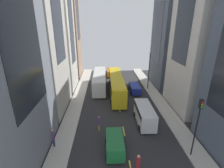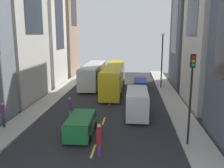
{
  "view_description": "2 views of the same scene",
  "coord_description": "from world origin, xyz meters",
  "views": [
    {
      "loc": [
        -2.39,
        -27.19,
        13.31
      ],
      "look_at": [
        -1.1,
        0.92,
        2.98
      ],
      "focal_mm": 26.48,
      "sensor_mm": 36.0,
      "label": 1
    },
    {
      "loc": [
        2.68,
        -30.53,
        7.98
      ],
      "look_at": [
        -0.12,
        1.2,
        1.43
      ],
      "focal_mm": 39.3,
      "sensor_mm": 36.0,
      "label": 2
    }
  ],
  "objects": [
    {
      "name": "ground_plane",
      "position": [
        0.0,
        0.0,
        0.0
      ],
      "size": [
        41.24,
        41.24,
        0.0
      ],
      "primitive_type": "plane",
      "color": "#28282B"
    },
    {
      "name": "sidewalk_west",
      "position": [
        -7.44,
        0.0,
        0.07
      ],
      "size": [
        2.35,
        44.0,
        0.15
      ],
      "primitive_type": "cube",
      "color": "#B2ADA3",
      "rests_on": "ground"
    },
    {
      "name": "sidewalk_east",
      "position": [
        7.44,
        0.0,
        0.07
      ],
      "size": [
        2.35,
        44.0,
        0.15
      ],
      "primitive_type": "cube",
      "color": "#B2ADA3",
      "rests_on": "ground"
    },
    {
      "name": "lane_stripe_1",
      "position": [
        0.0,
        -15.0,
        0.01
      ],
      "size": [
        0.16,
        2.0,
        0.01
      ],
      "primitive_type": "cube",
      "color": "yellow",
      "rests_on": "ground"
    },
    {
      "name": "lane_stripe_2",
      "position": [
        0.0,
        -9.0,
        0.01
      ],
      "size": [
        0.16,
        2.0,
        0.01
      ],
      "primitive_type": "cube",
      "color": "yellow",
      "rests_on": "ground"
    },
    {
      "name": "lane_stripe_3",
      "position": [
        0.0,
        -3.0,
        0.01
      ],
      "size": [
        0.16,
        2.0,
        0.01
      ],
      "primitive_type": "cube",
      "color": "yellow",
      "rests_on": "ground"
    },
    {
      "name": "lane_stripe_4",
      "position": [
        0.0,
        3.0,
        0.01
      ],
      "size": [
        0.16,
        2.0,
        0.01
      ],
      "primitive_type": "cube",
      "color": "yellow",
      "rests_on": "ground"
    },
    {
      "name": "lane_stripe_5",
      "position": [
        0.0,
        9.0,
        0.01
      ],
      "size": [
        0.16,
        2.0,
        0.01
      ],
      "primitive_type": "cube",
      "color": "yellow",
      "rests_on": "ground"
    },
    {
      "name": "lane_stripe_6",
      "position": [
        0.0,
        15.0,
        0.01
      ],
      "size": [
        0.16,
        2.0,
        0.01
      ],
      "primitive_type": "cube",
      "color": "yellow",
      "rests_on": "ground"
    },
    {
      "name": "lane_stripe_7",
      "position": [
        0.0,
        21.0,
        0.01
      ],
      "size": [
        0.16,
        2.0,
        0.01
      ],
      "primitive_type": "cube",
      "color": "yellow",
      "rests_on": "ground"
    },
    {
      "name": "building_west_2",
      "position": [
        -13.03,
        7.51,
        12.38
      ],
      "size": [
        8.5,
        7.33,
        24.76
      ],
      "color": "beige",
      "rests_on": "ground"
    },
    {
      "name": "building_east_2",
      "position": [
        13.05,
        8.35,
        11.19
      ],
      "size": [
        8.54,
        9.27,
        22.38
      ],
      "color": "#4C5666",
      "rests_on": "ground"
    },
    {
      "name": "city_bus_white",
      "position": [
        -3.52,
        6.67,
        2.01
      ],
      "size": [
        2.81,
        12.0,
        3.35
      ],
      "color": "silver",
      "rests_on": "ground"
    },
    {
      "name": "streetcar_yellow",
      "position": [
        -0.09,
        3.65,
        2.13
      ],
      "size": [
        2.7,
        14.65,
        3.59
      ],
      "color": "yellow",
      "rests_on": "ground"
    },
    {
      "name": "delivery_van_white",
      "position": [
        3.1,
        -7.23,
        1.51
      ],
      "size": [
        2.25,
        5.63,
        2.58
      ],
      "color": "white",
      "rests_on": "ground"
    },
    {
      "name": "car_green_0",
      "position": [
        -1.41,
        -12.43,
        0.94
      ],
      "size": [
        2.08,
        4.2,
        1.6
      ],
      "color": "#1E7238",
      "rests_on": "ground"
    },
    {
      "name": "car_orange_1",
      "position": [
        -0.87,
        15.95,
        0.95
      ],
      "size": [
        1.96,
        4.78,
        1.61
      ],
      "color": "orange",
      "rests_on": "ground"
    },
    {
      "name": "car_blue_2",
      "position": [
        3.69,
        4.02,
        0.89
      ],
      "size": [
        2.02,
        4.55,
        1.51
      ],
      "color": "#2338AD",
      "rests_on": "ground"
    },
    {
      "name": "pedestrian_crossing_near",
      "position": [
        -3.25,
        -8.72,
        1.15
      ],
      "size": [
        0.3,
        0.3,
        2.13
      ],
      "rotation": [
        0.0,
        0.0,
        1.73
      ],
      "color": "gold",
      "rests_on": "ground"
    },
    {
      "name": "pedestrian_crossing_mid",
      "position": [
        -8.26,
        -11.64,
        1.35
      ],
      "size": [
        0.28,
        0.28,
        2.2
      ],
      "rotation": [
        0.0,
        0.0,
        1.9
      ],
      "color": "navy",
      "rests_on": "ground"
    },
    {
      "name": "pedestrian_waiting_curb",
      "position": [
        0.53,
        -15.69,
        1.2
      ],
      "size": [
        0.39,
        0.39,
        2.28
      ],
      "rotation": [
        0.0,
        0.0,
        2.21
      ],
      "color": "#593372",
      "rests_on": "ground"
    },
    {
      "name": "traffic_light_near_corner",
      "position": [
        6.67,
        -13.64,
        4.61
      ],
      "size": [
        0.32,
        0.44,
        6.49
      ],
      "color": "black",
      "rests_on": "ground"
    },
    {
      "name": "streetlamp_near",
      "position": [
        6.77,
        5.39,
        4.94
      ],
      "size": [
        0.44,
        0.44,
        7.93
      ],
      "color": "black",
      "rests_on": "ground"
    }
  ]
}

